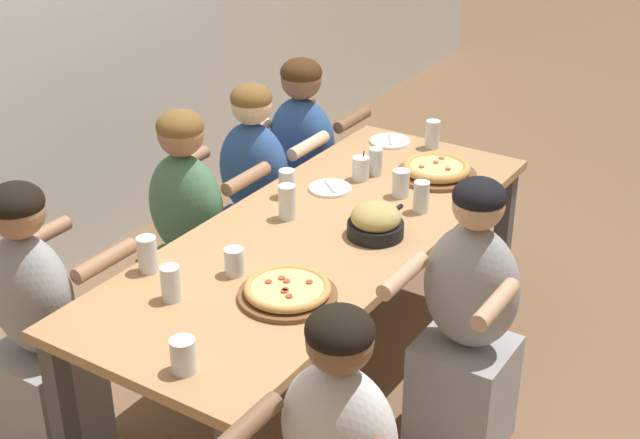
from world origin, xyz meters
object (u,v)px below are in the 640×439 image
at_px(empty_plate_b, 390,141).
at_px(drinking_glass_a, 183,355).
at_px(cocktail_glass_blue, 361,170).
at_px(drinking_glass_d, 148,256).
at_px(diner_near_center, 467,332).
at_px(pizza_board_main, 436,170).
at_px(drinking_glass_e, 421,199).
at_px(drinking_glass_g, 433,136).
at_px(drinking_glass_h, 234,263).
at_px(empty_plate_a, 330,188).
at_px(drinking_glass_b, 401,184).
at_px(drinking_glass_i, 375,163).
at_px(pizza_board_second, 287,291).
at_px(skillet_bowl, 376,222).
at_px(diner_far_left, 39,335).
at_px(drinking_glass_c, 171,285).
at_px(diner_far_midright, 256,205).
at_px(diner_far_right, 303,173).
at_px(drinking_glass_j, 287,185).
at_px(drinking_glass_f, 287,202).

height_order(empty_plate_b, drinking_glass_a, drinking_glass_a).
bearing_deg(cocktail_glass_blue, drinking_glass_d, 168.07).
bearing_deg(cocktail_glass_blue, diner_near_center, -124.34).
bearing_deg(drinking_glass_d, pizza_board_main, -20.78).
relative_size(drinking_glass_e, drinking_glass_g, 0.97).
xyz_separation_m(pizza_board_main, drinking_glass_h, (-1.17, 0.23, 0.02)).
bearing_deg(drinking_glass_e, empty_plate_a, 92.83).
relative_size(drinking_glass_b, drinking_glass_i, 0.95).
distance_m(pizza_board_second, diner_near_center, 0.71).
height_order(drinking_glass_a, drinking_glass_h, drinking_glass_a).
bearing_deg(empty_plate_b, skillet_bowl, -154.62).
distance_m(cocktail_glass_blue, diner_far_left, 1.52).
distance_m(empty_plate_b, drinking_glass_e, 0.76).
distance_m(empty_plate_b, drinking_glass_i, 0.40).
distance_m(drinking_glass_h, diner_near_center, 0.89).
bearing_deg(empty_plate_a, drinking_glass_g, -12.97).
bearing_deg(drinking_glass_a, drinking_glass_d, 51.94).
height_order(drinking_glass_e, drinking_glass_i, drinking_glass_e).
distance_m(drinking_glass_c, drinking_glass_d, 0.22).
bearing_deg(drinking_glass_h, diner_far_left, 127.33).
relative_size(drinking_glass_a, drinking_glass_c, 0.88).
relative_size(empty_plate_b, drinking_glass_c, 1.57).
bearing_deg(drinking_glass_a, skillet_bowl, -2.83).
xyz_separation_m(cocktail_glass_blue, drinking_glass_g, (0.51, -0.10, 0.01)).
bearing_deg(empty_plate_a, diner_far_left, 158.82).
distance_m(pizza_board_main, diner_far_left, 1.81).
height_order(drinking_glass_b, diner_far_midright, diner_far_midright).
bearing_deg(cocktail_glass_blue, skillet_bowl, -143.39).
bearing_deg(diner_far_right, empty_plate_b, 15.64).
bearing_deg(empty_plate_b, diner_near_center, -138.47).
bearing_deg(drinking_glass_e, drinking_glass_i, 56.57).
bearing_deg(diner_far_midright, drinking_glass_e, -4.67).
bearing_deg(drinking_glass_e, drinking_glass_b, 57.96).
relative_size(empty_plate_a, drinking_glass_j, 1.54).
bearing_deg(pizza_board_second, empty_plate_a, 22.75).
bearing_deg(diner_far_left, empty_plate_b, 76.87).
xyz_separation_m(cocktail_glass_blue, drinking_glass_b, (-0.06, -0.23, 0.01)).
bearing_deg(empty_plate_a, drinking_glass_d, 169.30).
bearing_deg(drinking_glass_a, cocktail_glass_blue, 10.03).
bearing_deg(drinking_glass_j, diner_near_center, -102.32).
height_order(cocktail_glass_blue, drinking_glass_h, cocktail_glass_blue).
bearing_deg(empty_plate_a, empty_plate_b, 4.19).
bearing_deg(drinking_glass_e, pizza_board_second, 174.68).
distance_m(empty_plate_a, diner_far_left, 1.34).
height_order(drinking_glass_f, diner_far_left, diner_far_left).
height_order(pizza_board_main, drinking_glass_f, drinking_glass_f).
distance_m(drinking_glass_a, diner_near_center, 1.13).
height_order(drinking_glass_e, drinking_glass_f, drinking_glass_f).
xyz_separation_m(pizza_board_main, cocktail_glass_blue, (-0.21, 0.27, 0.02)).
distance_m(drinking_glass_a, drinking_glass_f, 1.06).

